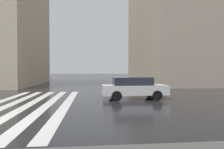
{
  "coord_description": "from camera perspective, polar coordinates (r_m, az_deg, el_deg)",
  "views": [
    {
      "loc": [
        -7.66,
        -3.34,
        1.85
      ],
      "look_at": [
        6.27,
        -4.78,
        1.57
      ],
      "focal_mm": 33.34,
      "sensor_mm": 36.0,
      "label": 1
    }
  ],
  "objects": [
    {
      "name": "zebra_crossing",
      "position": [
        12.26,
        -21.68,
        -7.6
      ],
      "size": [
        13.0,
        4.5,
        0.01
      ],
      "color": "silver",
      "rests_on": "ground_plane"
    },
    {
      "name": "car_white",
      "position": [
        13.49,
        5.95,
        -3.52
      ],
      "size": [
        1.85,
        4.1,
        1.41
      ],
      "color": "silver",
      "rests_on": "ground_plane"
    }
  ]
}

